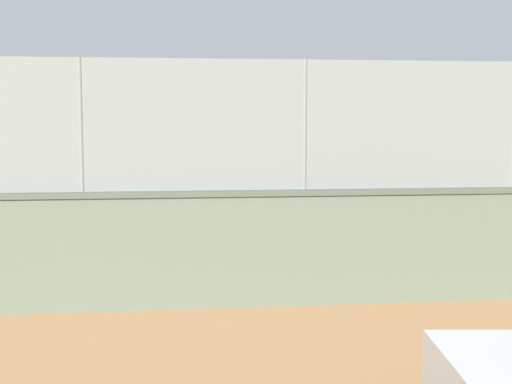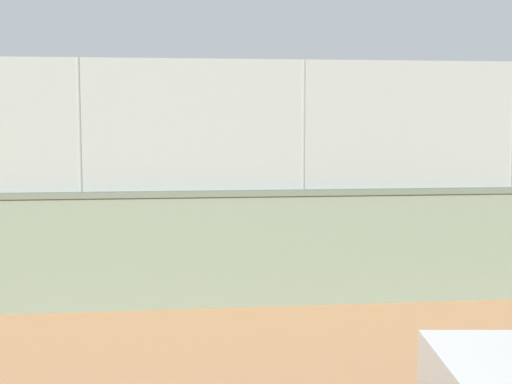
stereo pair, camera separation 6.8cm
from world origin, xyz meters
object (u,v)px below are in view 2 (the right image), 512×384
(player_foreground_swinging, at_px, (330,172))
(player_baseline_waiting, at_px, (39,201))
(sports_ball, at_px, (361,208))
(player_crossing_court, at_px, (417,180))

(player_foreground_swinging, xyz_separation_m, player_baseline_waiting, (7.99, 7.85, 0.01))
(sports_ball, bearing_deg, player_foreground_swinging, -80.83)
(player_crossing_court, relative_size, sports_ball, 10.17)
(player_crossing_court, distance_m, sports_ball, 1.85)
(player_crossing_court, height_order, player_baseline_waiting, player_baseline_waiting)
(player_crossing_court, distance_m, player_baseline_waiting, 11.29)
(player_baseline_waiting, bearing_deg, player_crossing_court, -152.59)
(player_foreground_swinging, relative_size, player_baseline_waiting, 0.99)
(player_baseline_waiting, relative_size, sports_ball, 11.08)
(player_foreground_swinging, relative_size, player_crossing_court, 1.08)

